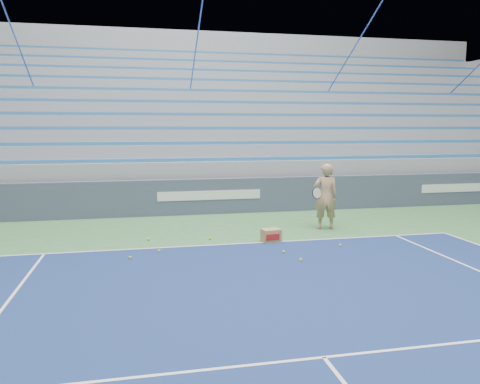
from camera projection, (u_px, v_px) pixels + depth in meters
The scene contains 12 objects.
sponsor_barrier at pixel (209, 196), 14.59m from camera, with size 30.00×0.32×1.10m.
bleachers at pixel (190, 135), 19.89m from camera, with size 31.00×9.15×7.30m.
tennis_player at pixel (325, 196), 12.33m from camera, with size 0.96×0.88×1.75m.
ball_box at pixel (271, 236), 11.00m from camera, with size 0.46×0.38×0.32m.
tennis_ball_0 at pixel (264, 238), 11.32m from camera, with size 0.07×0.07×0.07m, color #BAD32B.
tennis_ball_1 at pixel (130, 258), 9.58m from camera, with size 0.07×0.07×0.07m, color #BAD32B.
tennis_ball_2 at pixel (340, 245), 10.59m from camera, with size 0.07×0.07×0.07m, color #BAD32B.
tennis_ball_3 at pixel (149, 239), 11.16m from camera, with size 0.07×0.07×0.07m, color #BAD32B.
tennis_ball_4 at pixel (159, 251), 10.10m from camera, with size 0.07×0.07×0.07m, color #BAD32B.
tennis_ball_5 at pixel (301, 260), 9.42m from camera, with size 0.07×0.07×0.07m, color #BAD32B.
tennis_ball_6 at pixel (284, 252), 10.02m from camera, with size 0.07×0.07×0.07m, color #BAD32B.
tennis_ball_7 at pixel (210, 238), 11.23m from camera, with size 0.07×0.07×0.07m, color #BAD32B.
Camera 1 is at (-2.02, 1.56, 2.69)m, focal length 35.00 mm.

